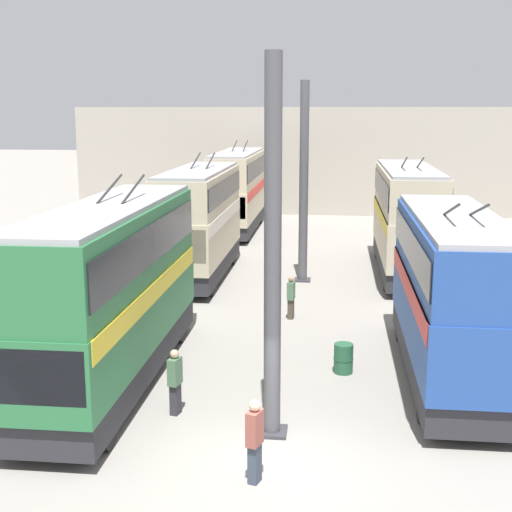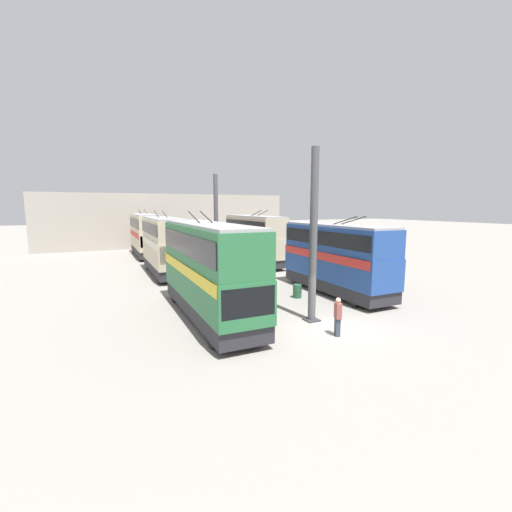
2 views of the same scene
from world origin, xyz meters
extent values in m
plane|color=gray|center=(0.00, 0.00, 0.00)|extent=(240.00, 240.00, 0.00)
cube|color=#A8A093|center=(38.28, 0.00, 3.91)|extent=(0.50, 36.00, 7.82)
cylinder|color=#4C4C51|center=(1.68, 0.00, 4.44)|extent=(0.40, 0.40, 8.88)
cube|color=#333338|center=(1.68, 0.00, 0.04)|extent=(0.72, 0.72, 0.08)
cylinder|color=#4C4C51|center=(17.36, 0.00, 4.44)|extent=(0.40, 0.40, 8.88)
cube|color=#333338|center=(17.36, 0.00, 0.04)|extent=(0.72, 0.72, 0.08)
cylinder|color=black|center=(9.22, -5.80, 0.50)|extent=(0.99, 0.30, 0.99)
cylinder|color=black|center=(9.22, -3.70, 0.50)|extent=(0.99, 0.30, 0.99)
cylinder|color=black|center=(2.70, -5.80, 0.50)|extent=(0.99, 0.30, 0.99)
cylinder|color=black|center=(2.70, -3.70, 0.50)|extent=(0.99, 0.30, 0.99)
cube|color=#28282D|center=(5.86, -4.75, 0.66)|extent=(9.33, 2.45, 0.77)
cube|color=#234793|center=(5.86, -4.75, 2.00)|extent=(9.52, 2.50, 1.92)
cube|color=red|center=(5.86, -4.75, 2.69)|extent=(9.23, 2.54, 0.55)
cube|color=#234793|center=(5.86, -4.75, 3.80)|extent=(9.43, 2.42, 1.67)
cube|color=black|center=(5.86, -4.75, 3.88)|extent=(9.14, 2.51, 0.92)
cube|color=#9E9EA3|center=(5.86, -4.75, 4.71)|extent=(9.33, 2.25, 0.14)
cube|color=black|center=(10.56, -4.75, 2.20)|extent=(0.12, 2.30, 1.23)
cylinder|color=#282828|center=(4.67, -5.10, 5.07)|extent=(2.35, 0.07, 0.65)
cylinder|color=#282828|center=(4.67, -4.40, 5.07)|extent=(2.35, 0.07, 0.65)
cylinder|color=black|center=(23.09, -5.80, 0.52)|extent=(1.03, 0.30, 1.03)
cylinder|color=black|center=(23.09, -3.70, 0.52)|extent=(1.03, 0.30, 1.03)
cylinder|color=black|center=(15.77, -5.80, 0.52)|extent=(1.03, 0.30, 1.03)
cylinder|color=black|center=(15.77, -3.70, 0.52)|extent=(1.03, 0.30, 1.03)
cube|color=#28282D|center=(19.33, -4.75, 0.67)|extent=(10.11, 2.45, 0.78)
cube|color=beige|center=(19.33, -4.75, 2.08)|extent=(10.32, 2.50, 2.02)
cube|color=yellow|center=(19.33, -4.75, 2.81)|extent=(10.01, 2.54, 0.55)
cube|color=beige|center=(19.33, -4.75, 3.99)|extent=(10.22, 2.42, 1.81)
cube|color=black|center=(19.33, -4.75, 4.08)|extent=(9.91, 2.51, 1.00)
cube|color=#9E9EA3|center=(19.33, -4.75, 4.97)|extent=(10.11, 2.25, 0.14)
cube|color=black|center=(24.43, -4.75, 2.28)|extent=(0.12, 2.30, 1.29)
cylinder|color=#282828|center=(18.04, -5.10, 5.33)|extent=(2.35, 0.07, 0.65)
cylinder|color=#282828|center=(18.04, -4.40, 5.33)|extent=(2.35, 0.07, 0.65)
cylinder|color=black|center=(0.46, 3.70, 0.52)|extent=(1.04, 0.30, 1.04)
cylinder|color=black|center=(0.46, 5.80, 0.52)|extent=(1.04, 0.30, 1.04)
cylinder|color=black|center=(8.22, 3.70, 0.52)|extent=(1.04, 0.30, 1.04)
cylinder|color=black|center=(8.22, 5.80, 0.52)|extent=(1.04, 0.30, 1.04)
cube|color=#28282D|center=(4.44, 4.75, 0.68)|extent=(10.55, 2.45, 0.78)
cube|color=#286B3D|center=(4.44, 4.75, 2.02)|extent=(10.76, 2.50, 1.90)
cube|color=yellow|center=(4.44, 4.75, 2.70)|extent=(10.44, 2.54, 0.55)
cube|color=#286B3D|center=(4.44, 4.75, 3.97)|extent=(10.65, 2.42, 1.98)
cube|color=black|center=(4.44, 4.75, 4.07)|extent=(10.33, 2.51, 1.09)
cube|color=#9E9EA3|center=(4.44, 4.75, 5.03)|extent=(10.55, 2.25, 0.14)
cube|color=black|center=(-0.88, 4.75, 2.21)|extent=(0.12, 2.30, 1.22)
cylinder|color=#282828|center=(5.79, 4.40, 5.39)|extent=(2.35, 0.07, 0.65)
cylinder|color=#282828|center=(5.79, 5.10, 5.39)|extent=(2.35, 0.07, 0.65)
cylinder|color=black|center=(14.22, 3.70, 0.54)|extent=(1.08, 0.30, 1.08)
cylinder|color=black|center=(14.22, 5.80, 0.54)|extent=(1.08, 0.30, 1.08)
cylinder|color=black|center=(20.53, 3.70, 0.54)|extent=(1.08, 0.30, 1.08)
cylinder|color=black|center=(20.53, 5.80, 0.54)|extent=(1.08, 0.30, 1.08)
cube|color=#28282D|center=(17.48, 4.75, 0.69)|extent=(9.13, 2.45, 0.79)
cube|color=beige|center=(17.48, 4.75, 2.14)|extent=(9.32, 2.50, 2.10)
cube|color=silver|center=(17.48, 4.75, 2.91)|extent=(9.04, 2.54, 0.55)
cube|color=beige|center=(17.48, 4.75, 4.03)|extent=(9.23, 2.42, 1.68)
cube|color=black|center=(17.48, 4.75, 4.11)|extent=(8.95, 2.51, 0.93)
cube|color=#9E9EA3|center=(17.48, 4.75, 4.94)|extent=(9.13, 2.25, 0.14)
cube|color=black|center=(12.88, 4.75, 2.35)|extent=(0.12, 2.30, 1.34)
cylinder|color=#282828|center=(18.64, 4.40, 5.30)|extent=(2.35, 0.07, 0.65)
cylinder|color=#282828|center=(18.64, 5.10, 5.30)|extent=(2.35, 0.07, 0.65)
cylinder|color=black|center=(26.59, 3.70, 0.49)|extent=(0.98, 0.30, 0.98)
cylinder|color=black|center=(26.59, 5.80, 0.49)|extent=(0.98, 0.30, 0.98)
cylinder|color=black|center=(33.84, 3.70, 0.49)|extent=(0.98, 0.30, 0.98)
cylinder|color=black|center=(33.84, 5.80, 0.49)|extent=(0.98, 0.30, 0.98)
cube|color=#28282D|center=(30.32, 4.75, 0.65)|extent=(10.04, 2.45, 0.77)
cube|color=beige|center=(30.32, 4.75, 2.00)|extent=(10.25, 2.50, 1.93)
cube|color=red|center=(30.32, 4.75, 2.69)|extent=(9.94, 2.54, 0.55)
cube|color=beige|center=(30.32, 4.75, 3.94)|extent=(10.15, 2.42, 1.95)
cube|color=black|center=(30.32, 4.75, 4.04)|extent=(9.84, 2.51, 1.07)
cube|color=#9E9EA3|center=(30.32, 4.75, 4.99)|extent=(10.04, 2.25, 0.14)
cube|color=black|center=(25.25, 4.75, 2.20)|extent=(0.12, 2.30, 1.24)
cylinder|color=#282828|center=(31.60, 4.40, 5.35)|extent=(2.35, 0.07, 0.65)
cylinder|color=#282828|center=(31.60, 5.10, 5.35)|extent=(2.35, 0.07, 0.65)
cube|color=#384251|center=(-0.65, 0.15, 0.42)|extent=(0.35, 0.28, 0.85)
cube|color=#934C42|center=(-0.65, 0.15, 1.21)|extent=(0.47, 0.36, 0.74)
sphere|color=beige|center=(-0.65, 0.15, 1.70)|extent=(0.24, 0.24, 0.24)
cube|color=#473D33|center=(11.30, 0.15, 0.37)|extent=(0.32, 0.24, 0.75)
cube|color=#4C7051|center=(11.30, 0.15, 1.07)|extent=(0.45, 0.30, 0.65)
sphere|color=#A37A5B|center=(11.30, 0.15, 1.50)|extent=(0.21, 0.21, 0.21)
cube|color=#2D2D33|center=(2.50, 2.54, 0.40)|extent=(0.34, 0.26, 0.80)
cube|color=#4C7051|center=(2.50, 2.54, 1.15)|extent=(0.46, 0.33, 0.70)
sphere|color=tan|center=(2.50, 2.54, 1.61)|extent=(0.23, 0.23, 0.23)
cylinder|color=#235638|center=(5.92, -1.74, 0.44)|extent=(0.56, 0.56, 0.88)
cylinder|color=#235638|center=(5.92, -1.74, 0.44)|extent=(0.59, 0.59, 0.04)
camera|label=1|loc=(-14.18, -1.38, 7.62)|focal=50.00mm
camera|label=2|loc=(-12.84, 9.97, 5.94)|focal=24.00mm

